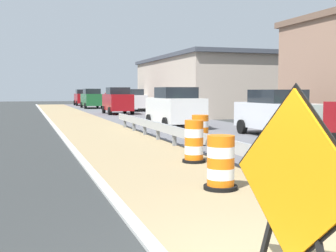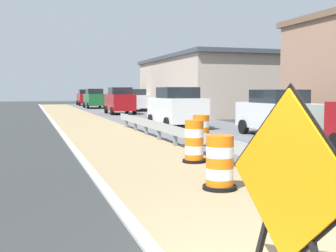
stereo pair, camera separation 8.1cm
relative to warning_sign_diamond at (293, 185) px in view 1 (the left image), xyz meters
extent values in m
cube|color=slate|center=(2.61, 3.07, -0.71)|extent=(0.12, 0.12, 0.70)
cube|color=slate|center=(2.61, 5.10, -0.71)|extent=(0.12, 0.12, 0.70)
cube|color=slate|center=(2.61, 7.14, -0.71)|extent=(0.12, 0.12, 0.70)
cube|color=slate|center=(2.61, 9.17, -0.71)|extent=(0.12, 0.12, 0.70)
cube|color=slate|center=(2.61, 11.20, -0.71)|extent=(0.12, 0.12, 0.70)
cube|color=slate|center=(2.61, 13.23, -0.71)|extent=(0.12, 0.12, 0.70)
cube|color=slate|center=(2.61, 15.26, -0.71)|extent=(0.12, 0.12, 0.70)
cube|color=slate|center=(2.61, 17.29, -0.71)|extent=(0.12, 0.12, 0.70)
cube|color=slate|center=(2.61, 19.32, -0.71)|extent=(0.12, 0.12, 0.70)
cube|color=black|center=(-0.04, 0.35, -0.54)|extent=(0.11, 0.39, 1.06)
cube|color=orange|center=(-0.01, 0.00, 0.07)|extent=(0.28, 1.63, 1.65)
cube|color=black|center=(0.01, 0.00, 0.07)|extent=(0.27, 1.73, 1.75)
cylinder|color=orange|center=(1.26, 4.37, -0.96)|extent=(0.54, 0.54, 0.21)
cylinder|color=white|center=(1.26, 4.37, -0.74)|extent=(0.54, 0.54, 0.21)
cylinder|color=orange|center=(1.26, 4.37, -0.53)|extent=(0.54, 0.54, 0.21)
cylinder|color=white|center=(1.26, 4.37, -0.32)|extent=(0.54, 0.54, 0.21)
cylinder|color=orange|center=(1.26, 4.37, -0.11)|extent=(0.54, 0.54, 0.21)
cylinder|color=black|center=(1.26, 4.37, -1.02)|extent=(0.67, 0.67, 0.08)
cylinder|color=orange|center=(1.95, 7.60, -0.95)|extent=(0.50, 0.50, 0.23)
cylinder|color=white|center=(1.95, 7.60, -0.72)|extent=(0.50, 0.50, 0.23)
cylinder|color=orange|center=(1.95, 7.60, -0.49)|extent=(0.50, 0.50, 0.23)
cylinder|color=white|center=(1.95, 7.60, -0.26)|extent=(0.50, 0.50, 0.23)
cylinder|color=orange|center=(1.95, 7.60, -0.03)|extent=(0.50, 0.50, 0.23)
cylinder|color=black|center=(1.95, 7.60, -1.02)|extent=(0.63, 0.63, 0.08)
cylinder|color=orange|center=(3.57, 11.17, -0.96)|extent=(0.59, 0.59, 0.21)
cylinder|color=white|center=(3.57, 11.17, -0.74)|extent=(0.59, 0.59, 0.21)
cylinder|color=orange|center=(3.57, 11.17, -0.53)|extent=(0.59, 0.59, 0.21)
cylinder|color=white|center=(3.57, 11.17, -0.32)|extent=(0.59, 0.59, 0.21)
cylinder|color=orange|center=(3.57, 11.17, -0.10)|extent=(0.59, 0.59, 0.21)
cylinder|color=black|center=(3.57, 11.17, -1.02)|extent=(0.74, 0.74, 0.08)
cube|color=maroon|center=(4.81, 55.23, -0.15)|extent=(1.84, 4.28, 1.19)
cube|color=black|center=(4.81, 55.06, 0.73)|extent=(1.65, 1.97, 0.56)
cylinder|color=black|center=(3.90, 56.64, -0.74)|extent=(0.22, 0.64, 0.64)
cylinder|color=black|center=(5.73, 56.64, -0.74)|extent=(0.22, 0.64, 0.64)
cylinder|color=black|center=(3.90, 53.82, -0.74)|extent=(0.22, 0.64, 0.64)
cylinder|color=black|center=(5.72, 53.82, -0.74)|extent=(0.22, 0.64, 0.64)
cylinder|color=black|center=(6.80, 7.93, -0.74)|extent=(0.24, 0.65, 0.64)
cube|color=maroon|center=(4.92, 32.78, -0.09)|extent=(1.84, 4.26, 1.31)
cube|color=black|center=(4.92, 32.61, 0.85)|extent=(1.65, 1.96, 0.56)
cylinder|color=black|center=(4.00, 34.18, -0.74)|extent=(0.22, 0.64, 0.64)
cylinder|color=black|center=(5.82, 34.19, -0.74)|extent=(0.22, 0.64, 0.64)
cylinder|color=black|center=(4.01, 31.37, -0.74)|extent=(0.22, 0.64, 0.64)
cylinder|color=black|center=(5.83, 31.38, -0.74)|extent=(0.22, 0.64, 0.64)
cube|color=maroon|center=(8.26, 50.58, -0.08)|extent=(1.99, 4.46, 1.33)
cube|color=black|center=(8.26, 50.76, 0.86)|extent=(1.77, 2.06, 0.56)
cylinder|color=black|center=(9.25, 49.13, -0.74)|extent=(0.23, 0.64, 0.64)
cylinder|color=black|center=(7.31, 49.10, -0.74)|extent=(0.23, 0.64, 0.64)
cylinder|color=black|center=(9.22, 52.06, -0.74)|extent=(0.23, 0.64, 0.64)
cylinder|color=black|center=(7.28, 52.03, -0.74)|extent=(0.23, 0.64, 0.64)
cube|color=silver|center=(5.10, 18.57, -0.13)|extent=(1.99, 4.39, 1.23)
cube|color=black|center=(5.11, 18.40, 0.76)|extent=(1.77, 2.03, 0.56)
cylinder|color=black|center=(4.12, 20.00, -0.74)|extent=(0.23, 0.64, 0.64)
cylinder|color=black|center=(6.05, 20.02, -0.74)|extent=(0.23, 0.64, 0.64)
cylinder|color=black|center=(4.15, 17.12, -0.74)|extent=(0.23, 0.64, 0.64)
cylinder|color=black|center=(6.09, 17.14, -0.74)|extent=(0.23, 0.64, 0.64)
cube|color=silver|center=(7.89, 38.01, -0.15)|extent=(1.74, 4.60, 1.19)
cube|color=black|center=(7.89, 38.19, 0.73)|extent=(1.56, 2.12, 0.56)
cylinder|color=black|center=(8.76, 36.49, -0.74)|extent=(0.22, 0.64, 0.64)
cylinder|color=black|center=(7.03, 36.49, -0.74)|extent=(0.22, 0.64, 0.64)
cylinder|color=black|center=(8.76, 39.53, -0.74)|extent=(0.22, 0.64, 0.64)
cylinder|color=black|center=(7.03, 39.52, -0.74)|extent=(0.22, 0.64, 0.64)
cube|color=#195128|center=(4.60, 45.62, -0.12)|extent=(1.84, 4.79, 1.25)
cube|color=black|center=(4.60, 45.43, 0.79)|extent=(1.64, 2.21, 0.56)
cylinder|color=black|center=(3.69, 47.19, -0.74)|extent=(0.23, 0.64, 0.64)
cylinder|color=black|center=(5.48, 47.21, -0.74)|extent=(0.23, 0.64, 0.64)
cylinder|color=black|center=(3.72, 44.04, -0.74)|extent=(0.23, 0.64, 0.64)
cylinder|color=black|center=(5.51, 44.06, -0.74)|extent=(0.23, 0.64, 0.64)
cube|color=silver|center=(7.84, 12.89, -0.20)|extent=(1.94, 4.72, 1.10)
cube|color=black|center=(7.84, 13.07, 0.63)|extent=(1.70, 2.18, 0.56)
cylinder|color=black|center=(8.80, 11.36, -0.74)|extent=(0.23, 0.64, 0.64)
cylinder|color=black|center=(6.95, 11.32, -0.74)|extent=(0.23, 0.64, 0.64)
cylinder|color=black|center=(8.74, 14.45, -0.74)|extent=(0.23, 0.64, 0.64)
cylinder|color=black|center=(6.89, 14.41, -0.74)|extent=(0.23, 0.64, 0.64)
cube|color=#AD9E8E|center=(12.44, 31.68, 1.17)|extent=(8.26, 15.79, 4.46)
cube|color=#3D424C|center=(12.44, 31.68, 3.55)|extent=(8.59, 16.42, 0.30)
camera|label=1|loc=(-2.36, -3.53, 0.87)|focal=47.67mm
camera|label=2|loc=(-2.28, -3.56, 0.87)|focal=47.67mm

